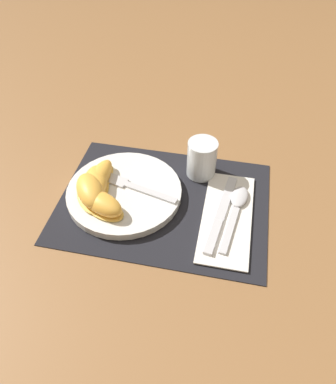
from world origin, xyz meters
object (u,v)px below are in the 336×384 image
at_px(juice_glass, 202,160).
at_px(spoon, 237,205).
at_px(knife, 221,215).
at_px(plate, 125,192).
at_px(citrus_wedge_0, 97,180).
at_px(citrus_wedge_1, 95,185).
at_px(fork, 129,185).
at_px(citrus_wedge_3, 103,204).
at_px(citrus_wedge_2, 90,192).

xyz_separation_m(juice_glass, spoon, (0.09, -0.09, -0.03)).
bearing_deg(knife, spoon, 46.29).
height_order(plate, citrus_wedge_0, citrus_wedge_0).
xyz_separation_m(spoon, citrus_wedge_1, (-0.29, -0.02, 0.02)).
bearing_deg(citrus_wedge_1, knife, -1.51).
relative_size(fork, citrus_wedge_0, 1.40).
height_order(plate, knife, plate).
bearing_deg(fork, citrus_wedge_3, -112.63).
bearing_deg(plate, knife, -5.91).
relative_size(plate, knife, 1.13).
bearing_deg(citrus_wedge_1, citrus_wedge_0, 89.96).
bearing_deg(knife, fork, 170.79).
bearing_deg(plate, citrus_wedge_0, 178.78).
relative_size(plate, citrus_wedge_3, 2.21).
relative_size(juice_glass, fork, 0.45).
height_order(knife, fork, fork).
distance_m(knife, citrus_wedge_1, 0.26).
distance_m(juice_glass, knife, 0.13).
bearing_deg(juice_glass, citrus_wedge_0, -154.59).
xyz_separation_m(plate, citrus_wedge_3, (-0.02, -0.06, 0.02)).
xyz_separation_m(spoon, citrus_wedge_0, (-0.29, -0.01, 0.02)).
height_order(citrus_wedge_1, citrus_wedge_2, citrus_wedge_2).
relative_size(spoon, citrus_wedge_3, 1.67).
bearing_deg(citrus_wedge_2, citrus_wedge_3, -36.40).
xyz_separation_m(knife, spoon, (0.03, 0.03, 0.00)).
bearing_deg(citrus_wedge_2, citrus_wedge_1, 90.03).
xyz_separation_m(plate, citrus_wedge_2, (-0.06, -0.04, 0.03)).
height_order(fork, citrus_wedge_0, citrus_wedge_0).
bearing_deg(juice_glass, citrus_wedge_1, -151.16).
distance_m(citrus_wedge_1, citrus_wedge_2, 0.02).
distance_m(plate, citrus_wedge_2, 0.07).
bearing_deg(fork, juice_glass, 32.03).
bearing_deg(citrus_wedge_1, citrus_wedge_3, -55.97).
xyz_separation_m(citrus_wedge_0, citrus_wedge_1, (-0.00, -0.02, 0.00)).
bearing_deg(citrus_wedge_0, citrus_wedge_1, -90.04).
relative_size(knife, citrus_wedge_3, 1.96).
bearing_deg(knife, plate, 174.09).
bearing_deg(citrus_wedge_1, juice_glass, 28.84).
bearing_deg(fork, plate, -124.56).
bearing_deg(juice_glass, citrus_wedge_2, -146.08).
height_order(juice_glass, citrus_wedge_1, juice_glass).
xyz_separation_m(citrus_wedge_1, citrus_wedge_3, (0.03, -0.05, 0.00)).
relative_size(juice_glass, spoon, 0.46).
distance_m(juice_glass, citrus_wedge_2, 0.24).
distance_m(plate, fork, 0.02).
bearing_deg(plate, citrus_wedge_1, -165.97).
height_order(citrus_wedge_0, citrus_wedge_3, citrus_wedge_3).
height_order(knife, citrus_wedge_1, citrus_wedge_1).
height_order(spoon, citrus_wedge_0, citrus_wedge_0).
bearing_deg(fork, citrus_wedge_0, -171.57).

